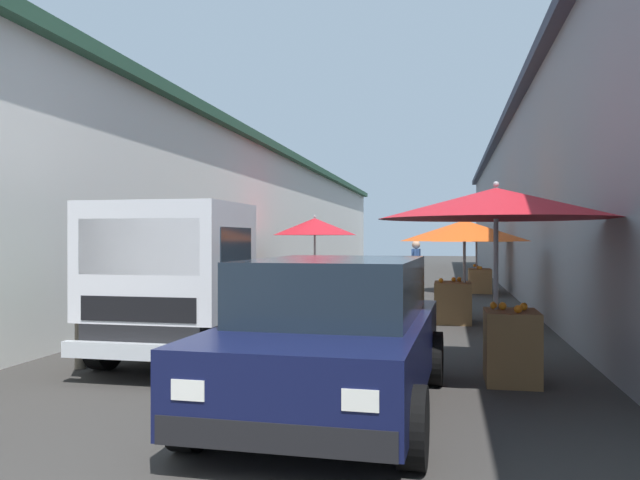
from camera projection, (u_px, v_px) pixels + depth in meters
The scene contains 11 objects.
ground at pixel (370, 307), 15.25m from camera, with size 90.00×90.00×0.00m, color #33302D.
building_left_whitewash at pixel (140, 215), 18.86m from camera, with size 49.80×7.50×4.68m.
fruit_stall_near_left at pixel (315, 233), 18.28m from camera, with size 2.43×2.43×2.31m.
fruit_stall_far_left at pixel (498, 220), 7.33m from camera, with size 2.74×2.74×2.31m.
fruit_stall_far_right at pixel (462, 243), 12.31m from camera, with size 2.50×2.50×2.08m.
fruit_stall_near_right at pixel (477, 240), 19.24m from camera, with size 2.75×2.75×2.08m.
hatchback_car at pixel (335, 334), 6.03m from camera, with size 3.96×2.03×1.45m.
delivery_truck at pixel (192, 284), 8.43m from camera, with size 4.95×2.04×2.08m.
vendor_by_crates at pixel (416, 266), 16.58m from camera, with size 0.64×0.22×1.59m.
vendor_in_shade at pixel (81, 297), 8.07m from camera, with size 0.58×0.38×1.57m.
plastic_stool at pixel (399, 295), 14.71m from camera, with size 0.30×0.30×0.43m.
Camera 1 is at (-1.68, -1.82, 1.65)m, focal length 35.53 mm.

